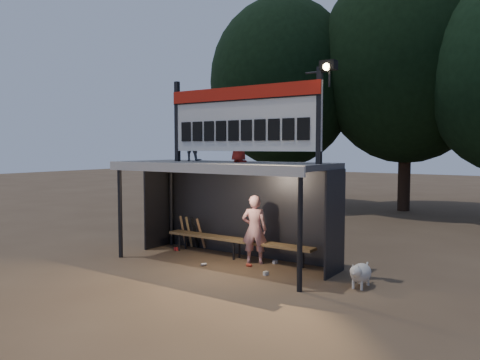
% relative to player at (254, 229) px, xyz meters
% --- Properties ---
extents(ground, '(80.00, 80.00, 0.00)m').
position_rel_player_xyz_m(ground, '(-0.59, -0.41, -0.79)').
color(ground, brown).
rests_on(ground, ground).
extents(player, '(0.68, 0.58, 1.57)m').
position_rel_player_xyz_m(player, '(0.00, 0.00, 0.00)').
color(player, white).
rests_on(player, ground).
extents(child_a, '(0.54, 0.44, 1.02)m').
position_rel_player_xyz_m(child_a, '(-1.74, -0.09, 2.04)').
color(child_a, slate).
rests_on(child_a, dugout_shelter).
extents(child_b, '(0.59, 0.52, 1.01)m').
position_rel_player_xyz_m(child_b, '(-0.24, -0.27, 2.04)').
color(child_b, maroon).
rests_on(child_b, dugout_shelter).
extents(dugout_shelter, '(5.10, 2.08, 2.32)m').
position_rel_player_xyz_m(dugout_shelter, '(-0.59, -0.17, 1.06)').
color(dugout_shelter, '#424245').
rests_on(dugout_shelter, ground).
extents(scoreboard_assembly, '(4.10, 0.27, 1.99)m').
position_rel_player_xyz_m(scoreboard_assembly, '(-0.03, -0.42, 2.54)').
color(scoreboard_assembly, black).
rests_on(scoreboard_assembly, dugout_shelter).
extents(bench, '(4.00, 0.35, 0.48)m').
position_rel_player_xyz_m(bench, '(-0.59, 0.14, -0.35)').
color(bench, olive).
rests_on(bench, ground).
extents(tree_left, '(6.46, 6.46, 9.27)m').
position_rel_player_xyz_m(tree_left, '(-4.59, 9.59, 4.73)').
color(tree_left, '#322116').
rests_on(tree_left, ground).
extents(tree_mid, '(7.22, 7.22, 10.36)m').
position_rel_player_xyz_m(tree_mid, '(0.41, 11.09, 5.38)').
color(tree_mid, black).
rests_on(tree_mid, ground).
extents(dog, '(0.36, 0.81, 0.49)m').
position_rel_player_xyz_m(dog, '(2.65, -0.45, -0.51)').
color(dog, beige).
rests_on(dog, ground).
extents(bats, '(0.69, 0.35, 0.84)m').
position_rel_player_xyz_m(bats, '(-2.20, 0.41, -0.36)').
color(bats, olive).
rests_on(bats, ground).
extents(litter, '(3.22, 1.19, 0.08)m').
position_rel_player_xyz_m(litter, '(-0.40, -0.33, -0.75)').
color(litter, '#AE1D1E').
rests_on(litter, ground).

